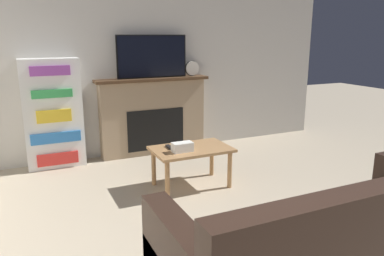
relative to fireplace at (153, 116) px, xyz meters
name	(u,v)px	position (x,y,z in m)	size (l,w,h in m)	color
wall_back	(134,58)	(-0.21, 0.14, 0.80)	(6.17, 0.06, 2.70)	beige
fireplace	(153,116)	(0.00, 0.00, 0.00)	(1.60, 0.28, 1.08)	tan
tv	(152,57)	(0.00, -0.02, 0.83)	(0.99, 0.03, 0.58)	black
couch	(332,251)	(0.06, -3.36, -0.25)	(2.23, 0.95, 0.89)	black
coffee_table	(191,154)	(-0.03, -1.36, -0.16)	(0.86, 0.55, 0.45)	#A87A4C
tissue_box	(182,147)	(-0.17, -1.45, -0.05)	(0.22, 0.12, 0.10)	white
remote_control	(169,147)	(-0.25, -1.27, -0.09)	(0.04, 0.15, 0.02)	black
bookshelf	(53,114)	(-1.33, -0.02, 0.14)	(0.70, 0.29, 1.38)	white
wall_clock	(192,68)	(0.61, -0.01, 0.65)	(0.22, 0.04, 0.22)	silver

